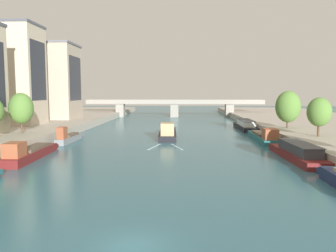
{
  "coord_description": "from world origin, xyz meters",
  "views": [
    {
      "loc": [
        2.78,
        -18.2,
        8.73
      ],
      "look_at": [
        0.0,
        47.12,
        2.18
      ],
      "focal_mm": 35.98,
      "sensor_mm": 36.0,
      "label": 1
    }
  ],
  "objects": [
    {
      "name": "tree_left_past_mid",
      "position": [
        -24.77,
        38.14,
        6.0
      ],
      "size": [
        4.07,
        4.07,
        6.91
      ],
      "color": "brown",
      "rests_on": "quay_left"
    },
    {
      "name": "moored_boat_left_gap_after",
      "position": [
        -17.33,
        24.56,
        0.84
      ],
      "size": [
        3.14,
        14.31,
        2.79
      ],
      "color": "maroon",
      "rests_on": "ground"
    },
    {
      "name": "barge_midriver",
      "position": [
        -0.04,
        46.88,
        0.93
      ],
      "size": [
        3.73,
        17.48,
        3.24
      ],
      "color": "black",
      "rests_on": "ground"
    },
    {
      "name": "tree_right_third",
      "position": [
        23.46,
        48.57,
        5.93
      ],
      "size": [
        4.79,
        4.79,
        7.29
      ],
      "color": "brown",
      "rests_on": "quay_right"
    },
    {
      "name": "wake_behind_barge",
      "position": [
        0.1,
        35.23,
        0.01
      ],
      "size": [
        5.6,
        5.98,
        0.03
      ],
      "color": "#A5D1DB",
      "rests_on": "ground"
    },
    {
      "name": "moored_boat_left_lone",
      "position": [
        -17.24,
        39.68,
        0.86
      ],
      "size": [
        1.96,
        10.3,
        2.96
      ],
      "color": "gray",
      "rests_on": "ground"
    },
    {
      "name": "building_left_middle",
      "position": [
        -33.63,
        71.2,
        11.69
      ],
      "size": [
        16.18,
        12.14,
        19.86
      ],
      "color": "#B2A38E",
      "rests_on": "quay_left"
    },
    {
      "name": "moored_boat_right_gap_after",
      "position": [
        17.81,
        25.74,
        0.96
      ],
      "size": [
        3.44,
        15.47,
        2.29
      ],
      "color": "maroon",
      "rests_on": "ground"
    },
    {
      "name": "tree_right_second",
      "position": [
        24.4,
        35.81,
        5.63
      ],
      "size": [
        3.75,
        3.75,
        6.22
      ],
      "color": "brown",
      "rests_on": "quay_right"
    },
    {
      "name": "bridge_far",
      "position": [
        0.0,
        102.03,
        3.91
      ],
      "size": [
        62.98,
        4.4,
        6.1
      ],
      "color": "gray",
      "rests_on": "ground"
    },
    {
      "name": "moored_boat_right_upstream",
      "position": [
        17.48,
        42.42,
        0.81
      ],
      "size": [
        3.33,
        16.16,
        2.72
      ],
      "color": "#23666B",
      "rests_on": "ground"
    },
    {
      "name": "quay_left",
      "position": [
        -37.49,
        55.0,
        0.87
      ],
      "size": [
        36.0,
        170.0,
        1.74
      ],
      "primitive_type": "cube",
      "color": "#B7AD9E",
      "rests_on": "ground"
    },
    {
      "name": "moored_boat_right_far",
      "position": [
        17.71,
        61.63,
        0.97
      ],
      "size": [
        3.44,
        16.73,
        2.31
      ],
      "color": "black",
      "rests_on": "ground"
    },
    {
      "name": "ground_plane",
      "position": [
        0.0,
        0.0,
        0.0
      ],
      "size": [
        400.0,
        400.0,
        0.0
      ],
      "primitive_type": "plane",
      "color": "#336675"
    },
    {
      "name": "building_left_tall",
      "position": [
        -33.63,
        53.61,
        12.54
      ],
      "size": [
        11.28,
        9.61,
        21.56
      ],
      "color": "beige",
      "rests_on": "quay_left"
    }
  ]
}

